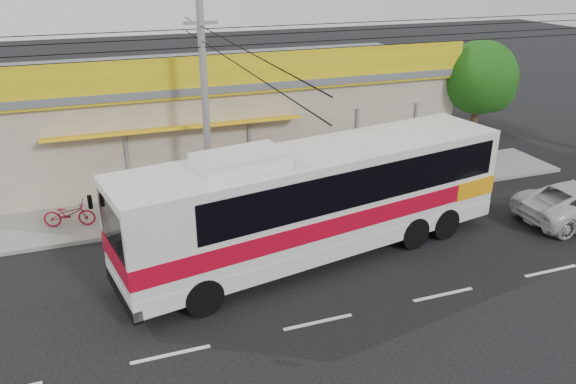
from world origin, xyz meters
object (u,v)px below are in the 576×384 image
at_px(coach_bus, 324,194).
at_px(motorbike_red, 69,214).
at_px(tree_near, 482,80).
at_px(utility_pole, 202,41).

relative_size(coach_bus, motorbike_red, 7.40).
bearing_deg(tree_near, utility_pole, -171.36).
distance_m(coach_bus, motorbike_red, 9.38).
distance_m(motorbike_red, utility_pole, 7.83).
xyz_separation_m(coach_bus, motorbike_red, (-7.97, 4.70, -1.54)).
xyz_separation_m(motorbike_red, tree_near, (18.65, 1.65, 3.23)).
bearing_deg(coach_bus, tree_near, 20.07).
distance_m(coach_bus, utility_pole, 6.76).
bearing_deg(coach_bus, motorbike_red, 138.79).
relative_size(coach_bus, utility_pole, 0.40).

